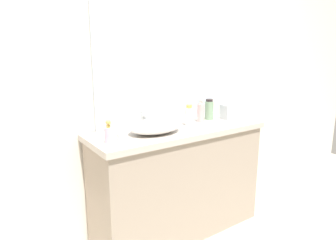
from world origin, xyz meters
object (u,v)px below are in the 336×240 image
at_px(perfume_bottle, 201,112).
at_px(spray_can, 209,110).
at_px(sink_basin, 155,126).
at_px(tissue_box, 230,111).
at_px(lotion_bottle, 189,116).
at_px(candle_jar, 121,137).
at_px(soap_dispenser, 109,134).

relative_size(perfume_bottle, spray_can, 1.15).
distance_m(sink_basin, tissue_box, 0.80).
distance_m(lotion_bottle, candle_jar, 0.63).
relative_size(lotion_bottle, tissue_box, 0.99).
bearing_deg(sink_basin, tissue_box, 2.70).
distance_m(tissue_box, candle_jar, 1.08).
bearing_deg(soap_dispenser, perfume_bottle, 8.83).
relative_size(soap_dispenser, spray_can, 0.84).
relative_size(sink_basin, lotion_bottle, 2.41).
bearing_deg(sink_basin, candle_jar, -175.85).
xyz_separation_m(lotion_bottle, perfume_bottle, (0.17, 0.05, 0.01)).
height_order(soap_dispenser, lotion_bottle, lotion_bottle).
bearing_deg(perfume_bottle, lotion_bottle, -162.55).
bearing_deg(lotion_bottle, perfume_bottle, 17.45).
relative_size(lotion_bottle, spray_can, 0.94).
distance_m(soap_dispenser, tissue_box, 1.18).
bearing_deg(candle_jar, sink_basin, 4.15).
distance_m(sink_basin, lotion_bottle, 0.35).
relative_size(soap_dispenser, candle_jar, 2.81).
bearing_deg(soap_dispenser, candle_jar, 13.65).
height_order(sink_basin, tissue_box, tissue_box).
relative_size(lotion_bottle, perfume_bottle, 0.82).
height_order(perfume_bottle, spray_can, perfume_bottle).
height_order(soap_dispenser, tissue_box, tissue_box).
height_order(sink_basin, lotion_bottle, lotion_bottle).
xyz_separation_m(soap_dispenser, perfume_bottle, (0.89, 0.14, 0.03)).
xyz_separation_m(sink_basin, candle_jar, (-0.28, -0.02, -0.03)).
relative_size(sink_basin, perfume_bottle, 1.96).
bearing_deg(perfume_bottle, tissue_box, -11.29).
relative_size(sink_basin, spray_can, 2.25).
height_order(perfume_bottle, tissue_box, perfume_bottle).
xyz_separation_m(sink_basin, tissue_box, (0.80, 0.04, 0.02)).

